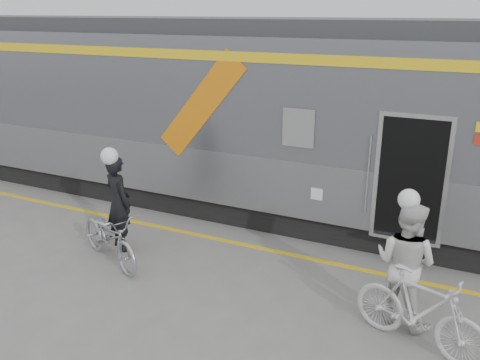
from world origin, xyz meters
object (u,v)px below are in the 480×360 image
Objects in this scene: man at (119,203)px; bicycle_right at (420,311)px; bicycle_left at (109,237)px; woman at (405,263)px.

bicycle_right is (5.40, -0.70, -0.35)m from man.
man is 0.98× the size of bicycle_right.
bicycle_left is at bearing 134.31° from man.
bicycle_right is at bearing -163.06° from man.
bicycle_left is at bearing 106.66° from bicycle_right.
man is at bearing 16.63° from woman.
man is at bearing 100.93° from bicycle_right.
bicycle_left is 1.02× the size of bicycle_right.
man is 0.95× the size of bicycle_left.
bicycle_right is (5.20, -0.15, 0.06)m from bicycle_left.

